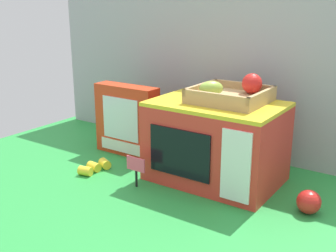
# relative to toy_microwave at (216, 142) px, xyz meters

# --- Properties ---
(ground_plane) EXTENTS (1.70, 1.70, 0.00)m
(ground_plane) POSITION_rel_toy_microwave_xyz_m (-0.12, 0.01, -0.13)
(ground_plane) COLOR green
(ground_plane) RESTS_ON ground
(display_back_panel) EXTENTS (1.61, 0.03, 0.60)m
(display_back_panel) POSITION_rel_toy_microwave_xyz_m (-0.12, 0.27, 0.17)
(display_back_panel) COLOR #A0A3A8
(display_back_panel) RESTS_ON ground
(toy_microwave) EXTENTS (0.41, 0.29, 0.26)m
(toy_microwave) POSITION_rel_toy_microwave_xyz_m (0.00, 0.00, 0.00)
(toy_microwave) COLOR red
(toy_microwave) RESTS_ON ground
(food_groups_crate) EXTENTS (0.23, 0.22, 0.09)m
(food_groups_crate) POSITION_rel_toy_microwave_xyz_m (0.03, 0.03, 0.16)
(food_groups_crate) COLOR tan
(food_groups_crate) RESTS_ON toy_microwave
(cookie_set_box) EXTENTS (0.26, 0.08, 0.27)m
(cookie_set_box) POSITION_rel_toy_microwave_xyz_m (-0.40, 0.03, 0.00)
(cookie_set_box) COLOR red
(cookie_set_box) RESTS_ON ground
(price_sign) EXTENTS (0.07, 0.01, 0.10)m
(price_sign) POSITION_rel_toy_microwave_xyz_m (-0.18, -0.19, -0.07)
(price_sign) COLOR black
(price_sign) RESTS_ON ground
(loose_toy_banana) EXTENTS (0.06, 0.13, 0.03)m
(loose_toy_banana) POSITION_rel_toy_microwave_xyz_m (-0.38, -0.18, -0.12)
(loose_toy_banana) COLOR yellow
(loose_toy_banana) RESTS_ON ground
(loose_toy_apple) EXTENTS (0.07, 0.07, 0.07)m
(loose_toy_apple) POSITION_rel_toy_microwave_xyz_m (0.33, -0.06, -0.10)
(loose_toy_apple) COLOR red
(loose_toy_apple) RESTS_ON ground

